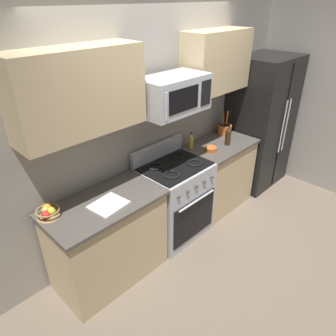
# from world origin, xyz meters

# --- Properties ---
(ground_plane) EXTENTS (16.00, 16.00, 0.00)m
(ground_plane) POSITION_xyz_m (0.00, 0.00, 0.00)
(ground_plane) COLOR #6B5B4C
(wall_back) EXTENTS (8.00, 0.10, 2.60)m
(wall_back) POSITION_xyz_m (0.00, 1.03, 1.30)
(wall_back) COLOR #9E998E
(wall_back) RESTS_ON ground
(counter_left) EXTENTS (1.12, 0.61, 0.91)m
(counter_left) POSITION_xyz_m (-0.95, 0.65, 0.46)
(counter_left) COLOR tan
(counter_left) RESTS_ON ground
(range_oven) EXTENTS (0.76, 0.65, 1.09)m
(range_oven) POSITION_xyz_m (-0.00, 0.65, 0.47)
(range_oven) COLOR #B2B5BA
(range_oven) RESTS_ON ground
(counter_right) EXTENTS (0.93, 0.61, 0.91)m
(counter_right) POSITION_xyz_m (0.85, 0.65, 0.46)
(counter_right) COLOR tan
(counter_right) RESTS_ON ground
(refrigerator) EXTENTS (0.90, 0.72, 1.87)m
(refrigerator) POSITION_xyz_m (1.79, 0.64, 0.94)
(refrigerator) COLOR black
(refrigerator) RESTS_ON ground
(wall_right) EXTENTS (0.10, 8.00, 2.60)m
(wall_right) POSITION_xyz_m (2.34, 0.00, 1.30)
(wall_right) COLOR #9E998E
(wall_right) RESTS_ON ground
(microwave) EXTENTS (0.73, 0.44, 0.36)m
(microwave) POSITION_xyz_m (-0.00, 0.68, 1.71)
(microwave) COLOR #B2B5BA
(upper_cabinets_left) EXTENTS (1.11, 0.34, 0.68)m
(upper_cabinets_left) POSITION_xyz_m (-0.95, 0.81, 1.89)
(upper_cabinets_left) COLOR tan
(upper_cabinets_right) EXTENTS (0.92, 0.34, 0.68)m
(upper_cabinets_right) POSITION_xyz_m (0.86, 0.81, 1.89)
(upper_cabinets_right) COLOR tan
(utensil_crock) EXTENTS (0.19, 0.19, 0.33)m
(utensil_crock) POSITION_xyz_m (1.14, 0.80, 0.99)
(utensil_crock) COLOR #D1662D
(utensil_crock) RESTS_ON counter_right
(fruit_basket) EXTENTS (0.20, 0.20, 0.10)m
(fruit_basket) POSITION_xyz_m (-1.39, 0.82, 0.96)
(fruit_basket) COLOR #9E7A4C
(fruit_basket) RESTS_ON counter_left
(apple_loose) EXTENTS (0.08, 0.08, 0.08)m
(apple_loose) POSITION_xyz_m (-1.43, 0.79, 0.95)
(apple_loose) COLOR red
(apple_loose) RESTS_ON counter_left
(cutting_board) EXTENTS (0.34, 0.30, 0.02)m
(cutting_board) POSITION_xyz_m (-0.95, 0.58, 0.92)
(cutting_board) COLOR silver
(cutting_board) RESTS_ON counter_left
(bottle_soy) EXTENTS (0.07, 0.07, 0.25)m
(bottle_soy) POSITION_xyz_m (0.89, 0.57, 1.02)
(bottle_soy) COLOR #382314
(bottle_soy) RESTS_ON counter_right
(bottle_oil) EXTENTS (0.05, 0.05, 0.21)m
(bottle_oil) POSITION_xyz_m (0.48, 0.83, 1.00)
(bottle_oil) COLOR gold
(bottle_oil) RESTS_ON counter_right
(prep_bowl) EXTENTS (0.14, 0.14, 0.05)m
(prep_bowl) POSITION_xyz_m (0.59, 0.61, 0.94)
(prep_bowl) COLOR #D1662D
(prep_bowl) RESTS_ON counter_right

